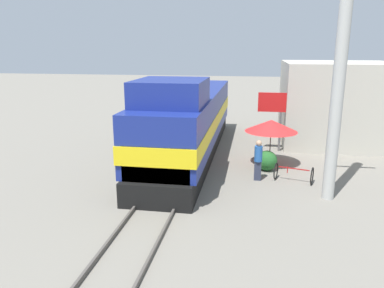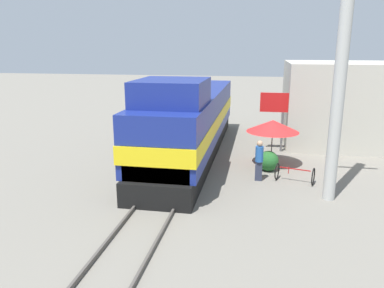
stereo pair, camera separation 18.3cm
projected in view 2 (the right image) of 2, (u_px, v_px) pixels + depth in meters
name	position (u px, v px, depth m)	size (l,w,h in m)	color
ground_plane	(175.00, 179.00, 16.43)	(120.00, 120.00, 0.00)	slate
rail_near	(159.00, 177.00, 16.53)	(0.08, 35.89, 0.15)	#4C4742
rail_far	(191.00, 179.00, 16.29)	(0.08, 35.89, 0.15)	#4C4742
locomotive	(190.00, 122.00, 19.46)	(2.98, 14.93, 4.37)	black
utility_pole	(344.00, 37.00, 12.81)	(1.80, 0.45, 11.86)	#B2B2AD
vendor_umbrella	(273.00, 126.00, 17.87)	(2.51, 2.51, 2.26)	#4C4C4C
billboard_sign	(283.00, 107.00, 20.22)	(2.51, 0.12, 3.24)	#595959
shrub_cluster	(268.00, 161.00, 17.47)	(0.95, 0.95, 0.95)	#236028
person_bystander	(259.00, 159.00, 16.07)	(0.34, 0.34, 1.78)	#2D3347
bicycle	(295.00, 174.00, 16.01)	(1.72, 1.14, 0.74)	black
building_block_distant	(339.00, 103.00, 22.43)	(6.37, 6.52, 4.77)	#B7B2A3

